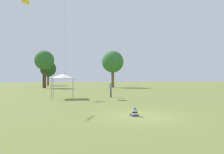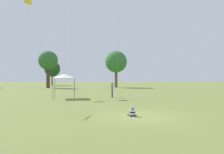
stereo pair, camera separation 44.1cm
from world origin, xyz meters
name	(u,v)px [view 1 (the left image)]	position (x,y,z in m)	size (l,w,h in m)	color
ground_plane	(142,116)	(0.00, 0.00, 0.00)	(300.00, 300.00, 0.00)	olive
seated_toddler	(135,112)	(-0.41, 0.11, 0.22)	(0.40, 0.50, 0.54)	#383D56
person_standing_2	(111,88)	(1.51, 12.50, 1.14)	(0.41, 0.41, 1.85)	#282D42
canopy_tent	(63,76)	(-3.91, 12.94, 2.43)	(2.69, 2.69, 2.72)	white
kite_0	(25,3)	(-8.46, 18.50, 12.00)	(1.10, 0.88, 12.89)	yellow
distant_tree_0	(48,69)	(-6.16, 59.43, 5.24)	(4.94, 4.94, 7.74)	brown
distant_tree_2	(44,61)	(-6.73, 41.20, 6.32)	(4.52, 4.52, 8.72)	#473323
distant_tree_3	(113,62)	(9.49, 40.15, 6.32)	(5.40, 5.40, 9.08)	brown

